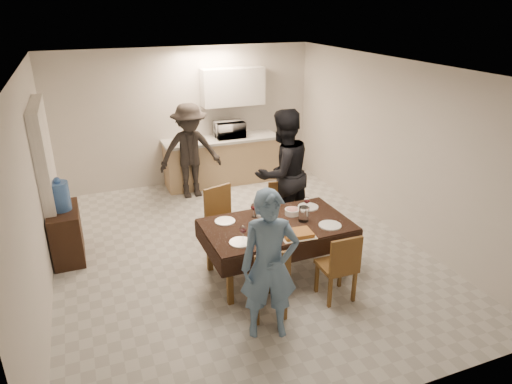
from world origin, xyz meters
TOP-DOWN VIEW (x-y plane):
  - floor at (0.00, 0.00)m, footprint 5.00×6.00m
  - ceiling at (0.00, 0.00)m, footprint 5.00×6.00m
  - wall_back at (0.00, 3.00)m, footprint 5.00×0.02m
  - wall_front at (0.00, -3.00)m, footprint 5.00×0.02m
  - wall_left at (-2.50, 0.00)m, footprint 0.02×6.00m
  - wall_right at (2.50, 0.00)m, footprint 0.02×6.00m
  - stub_partition at (-2.42, 1.20)m, footprint 0.15×1.40m
  - kitchen_base_cabinet at (0.60, 2.68)m, footprint 2.20×0.60m
  - kitchen_worktop at (0.60, 2.68)m, footprint 2.24×0.64m
  - upper_cabinet at (0.90, 2.82)m, footprint 1.20×0.34m
  - dining_table at (0.28, -0.72)m, footprint 1.88×1.12m
  - chair_near_left at (-0.17, -1.56)m, footprint 0.43×0.44m
  - chair_near_right at (0.73, -1.55)m, footprint 0.41×0.41m
  - chair_far_left at (-0.17, -0.06)m, footprint 0.54×0.55m
  - chair_far_right at (0.73, -0.06)m, footprint 0.48×0.48m
  - console at (-2.28, 0.70)m, footprint 0.40×0.80m
  - water_jug at (-2.28, 0.70)m, footprint 0.26×0.26m
  - wine_bottle at (0.23, -0.67)m, footprint 0.08×0.08m
  - water_pitcher at (0.63, -0.77)m, footprint 0.13×0.13m
  - savoury_tart at (0.38, -1.10)m, footprint 0.44×0.35m
  - salad_bowl at (0.58, -0.54)m, footprint 0.20×0.20m
  - mushroom_dish at (0.23, -0.44)m, footprint 0.22×0.22m
  - wine_glass_a at (-0.27, -0.97)m, footprint 0.09×0.09m
  - wine_glass_b at (0.83, -0.47)m, footprint 0.08×0.08m
  - wine_glass_c at (0.08, -0.42)m, footprint 0.09×0.09m
  - plate_near_left at (-0.32, -1.02)m, footprint 0.27×0.27m
  - plate_near_right at (0.88, -1.02)m, footprint 0.29×0.29m
  - plate_far_left at (-0.32, -0.42)m, footprint 0.26×0.26m
  - plate_far_right at (0.88, -0.42)m, footprint 0.28×0.28m
  - microwave at (0.77, 2.68)m, footprint 0.56×0.38m
  - person_near at (-0.27, -1.77)m, footprint 0.69×0.55m
  - person_far at (0.83, 0.33)m, footprint 1.10×0.94m
  - person_kitchen at (-0.12, 2.23)m, footprint 1.12×0.64m

SIDE VIEW (x-z plane):
  - floor at x=0.00m, z-range -0.01..0.01m
  - console at x=-2.28m, z-range 0.00..0.74m
  - kitchen_base_cabinet at x=0.60m, z-range 0.00..0.86m
  - chair_near_right at x=0.73m, z-range 0.30..0.78m
  - chair_far_right at x=0.73m, z-range 0.30..0.79m
  - chair_near_left at x=-0.17m, z-range 0.31..0.79m
  - chair_far_left at x=-0.17m, z-range 0.33..0.85m
  - dining_table at x=0.28m, z-range 0.33..1.05m
  - plate_far_left at x=-0.32m, z-range 0.72..0.74m
  - plate_near_left at x=-0.32m, z-range 0.72..0.74m
  - plate_far_right at x=0.88m, z-range 0.72..0.74m
  - plate_near_right at x=0.88m, z-range 0.72..0.74m
  - mushroom_dish at x=0.23m, z-range 0.72..0.76m
  - savoury_tart at x=0.38m, z-range 0.72..0.78m
  - salad_bowl at x=0.58m, z-range 0.72..0.80m
  - wine_glass_b at x=0.83m, z-range 0.72..0.91m
  - wine_glass_c at x=0.08m, z-range 0.72..0.92m
  - wine_glass_a at x=-0.27m, z-range 0.72..0.92m
  - water_pitcher at x=0.63m, z-range 0.72..0.92m
  - person_near at x=-0.27m, z-range 0.00..1.67m
  - person_kitchen at x=-0.12m, z-range 0.00..1.73m
  - wine_bottle at x=0.23m, z-range 0.72..1.04m
  - kitchen_worktop at x=0.60m, z-range 0.86..0.91m
  - water_jug at x=-2.28m, z-range 0.74..1.13m
  - person_far at x=0.83m, z-range 0.00..1.94m
  - stub_partition at x=-2.42m, z-range 0.00..2.10m
  - microwave at x=0.77m, z-range 0.91..1.22m
  - wall_back at x=0.00m, z-range 0.00..2.60m
  - wall_front at x=0.00m, z-range 0.00..2.60m
  - wall_left at x=-2.50m, z-range 0.00..2.60m
  - wall_right at x=2.50m, z-range 0.00..2.60m
  - upper_cabinet at x=0.90m, z-range 1.50..2.20m
  - ceiling at x=0.00m, z-range 2.59..2.61m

